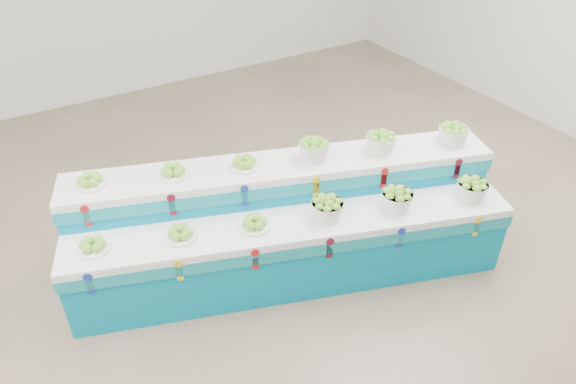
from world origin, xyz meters
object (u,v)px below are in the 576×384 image
object	(u,v)px
basket_lower_left	(327,208)
basket_upper_right	(453,133)
display_stand	(288,224)
plate_upper_mid	(173,171)

from	to	relation	value
basket_lower_left	basket_upper_right	distance (m)	1.46
display_stand	basket_upper_right	world-z (taller)	basket_upper_right
display_stand	basket_lower_left	xyz separation A→B (m)	(0.20, -0.32, 0.32)
basket_lower_left	plate_upper_mid	distance (m)	1.35
basket_lower_left	plate_upper_mid	size ratio (longest dim) A/B	1.06
plate_upper_mid	basket_upper_right	xyz separation A→B (m)	(2.45, -0.82, 0.05)
plate_upper_mid	display_stand	bearing A→B (deg)	-32.65
display_stand	plate_upper_mid	world-z (taller)	plate_upper_mid
display_stand	plate_upper_mid	distance (m)	1.13
display_stand	basket_upper_right	distance (m)	1.76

